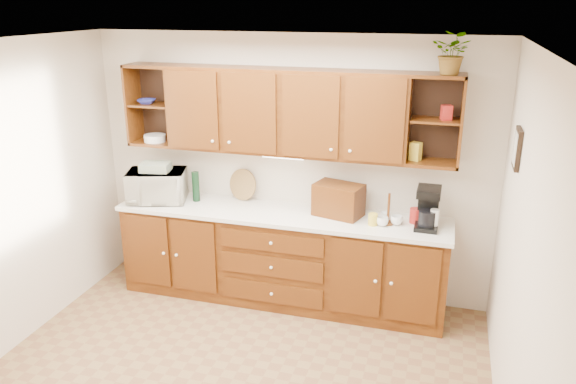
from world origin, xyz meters
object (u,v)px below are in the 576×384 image
Objects in this scene: bread_box at (339,200)px; potted_plant at (453,53)px; microwave at (157,186)px; coffee_maker at (428,208)px.

bread_box is 1.24× the size of potted_plant.
microwave is 3.09m from potted_plant.
potted_plant is (0.09, 0.09, 1.35)m from coffee_maker.
potted_plant reaches higher than coffee_maker.
microwave is 1.85m from bread_box.
microwave is at bearing -177.52° from potted_plant.
coffee_maker is (2.67, 0.03, 0.03)m from microwave.
potted_plant is at bearing 16.05° from bread_box.
coffee_maker is at bearing -136.11° from potted_plant.
potted_plant is (2.76, 0.12, 1.37)m from microwave.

